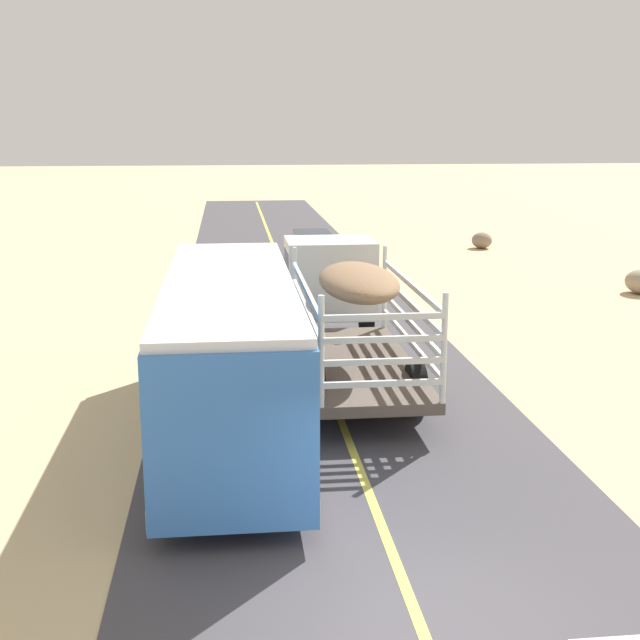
{
  "coord_description": "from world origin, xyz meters",
  "views": [
    {
      "loc": [
        -2.27,
        -9.3,
        6.17
      ],
      "look_at": [
        0.0,
        11.55,
        1.26
      ],
      "focal_mm": 47.25,
      "sensor_mm": 36.0,
      "label": 1
    }
  ],
  "objects_px": {
    "car_far": "(312,249)",
    "bus": "(230,352)",
    "boulder_mid_field": "(482,240)",
    "livestock_truck": "(339,293)"
  },
  "relations": [
    {
      "from": "livestock_truck",
      "to": "bus",
      "type": "distance_m",
      "value": 6.19
    },
    {
      "from": "car_far",
      "to": "bus",
      "type": "bearing_deg",
      "value": -100.11
    },
    {
      "from": "bus",
      "to": "boulder_mid_field",
      "type": "bearing_deg",
      "value": 62.93
    },
    {
      "from": "livestock_truck",
      "to": "car_far",
      "type": "xyz_separation_m",
      "value": [
        0.81,
        15.39,
        -1.1
      ]
    },
    {
      "from": "livestock_truck",
      "to": "car_far",
      "type": "bearing_deg",
      "value": 86.99
    },
    {
      "from": "boulder_mid_field",
      "to": "livestock_truck",
      "type": "bearing_deg",
      "value": -116.79
    },
    {
      "from": "bus",
      "to": "car_far",
      "type": "distance_m",
      "value": 21.2
    },
    {
      "from": "bus",
      "to": "livestock_truck",
      "type": "bearing_deg",
      "value": 61.97
    },
    {
      "from": "livestock_truck",
      "to": "car_far",
      "type": "distance_m",
      "value": 15.45
    },
    {
      "from": "car_far",
      "to": "boulder_mid_field",
      "type": "bearing_deg",
      "value": 24.33
    }
  ]
}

